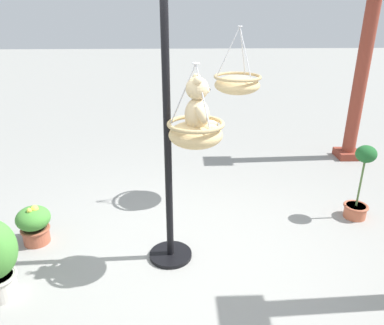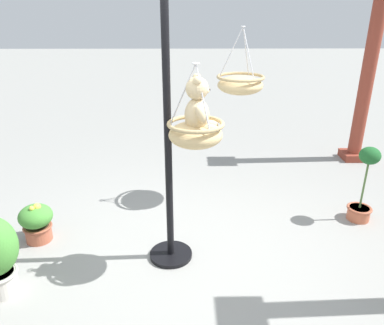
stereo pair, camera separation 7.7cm
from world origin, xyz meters
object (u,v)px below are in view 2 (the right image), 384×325
(teddy_bear, at_px, (198,108))
(hanging_basket_left_high, at_px, (240,84))
(hanging_basket_with_teddy, at_px, (196,133))
(potted_plant_fern_front, at_px, (37,222))
(greenhouse_pillar_left, at_px, (367,79))
(potted_plant_bushy_green, at_px, (363,189))
(display_pole_central, at_px, (169,185))

(teddy_bear, height_order, hanging_basket_left_high, hanging_basket_left_high)
(teddy_bear, distance_m, hanging_basket_left_high, 1.54)
(teddy_bear, bearing_deg, hanging_basket_with_teddy, -90.00)
(teddy_bear, xyz_separation_m, potted_plant_fern_front, (-0.46, -1.75, -1.39))
(greenhouse_pillar_left, bearing_deg, potted_plant_bushy_green, -20.69)
(greenhouse_pillar_left, bearing_deg, hanging_basket_left_high, -57.93)
(greenhouse_pillar_left, xyz_separation_m, potted_plant_fern_front, (2.35, -4.47, -1.11))
(teddy_bear, distance_m, potted_plant_bushy_green, 2.48)
(hanging_basket_left_high, height_order, potted_plant_bushy_green, hanging_basket_left_high)
(display_pole_central, height_order, hanging_basket_with_teddy, display_pole_central)
(display_pole_central, xyz_separation_m, hanging_basket_with_teddy, (0.15, 0.25, 0.57))
(display_pole_central, bearing_deg, potted_plant_bushy_green, 107.40)
(display_pole_central, bearing_deg, hanging_basket_left_high, 147.66)
(display_pole_central, relative_size, teddy_bear, 5.30)
(teddy_bear, bearing_deg, potted_plant_bushy_green, 113.37)
(display_pole_central, height_order, potted_plant_bushy_green, display_pole_central)
(hanging_basket_left_high, distance_m, greenhouse_pillar_left, 2.58)
(display_pole_central, distance_m, greenhouse_pillar_left, 4.03)
(hanging_basket_with_teddy, relative_size, potted_plant_fern_front, 1.55)
(hanging_basket_with_teddy, height_order, hanging_basket_left_high, hanging_basket_left_high)
(hanging_basket_with_teddy, distance_m, teddy_bear, 0.22)
(display_pole_central, distance_m, hanging_basket_with_teddy, 0.64)
(display_pole_central, xyz_separation_m, greenhouse_pillar_left, (-2.65, 2.99, 0.52))
(potted_plant_fern_front, bearing_deg, teddy_bear, 75.40)
(hanging_basket_with_teddy, relative_size, hanging_basket_left_high, 0.92)
(display_pole_central, bearing_deg, hanging_basket_with_teddy, 59.04)
(teddy_bear, xyz_separation_m, hanging_basket_left_high, (-1.44, 0.54, -0.08))
(display_pole_central, relative_size, potted_plant_fern_front, 5.62)
(hanging_basket_with_teddy, distance_m, hanging_basket_left_high, 1.55)
(hanging_basket_with_teddy, height_order, potted_plant_bushy_green, hanging_basket_with_teddy)
(potted_plant_bushy_green, bearing_deg, potted_plant_fern_front, -83.88)
(hanging_basket_with_teddy, bearing_deg, display_pole_central, -120.96)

